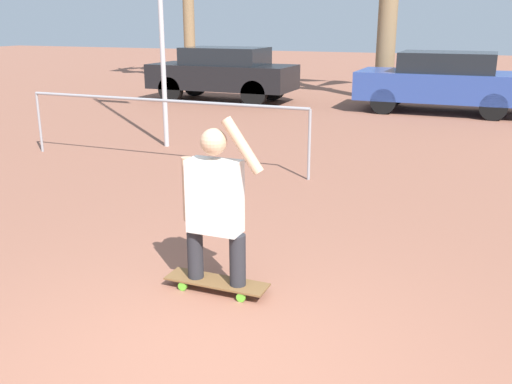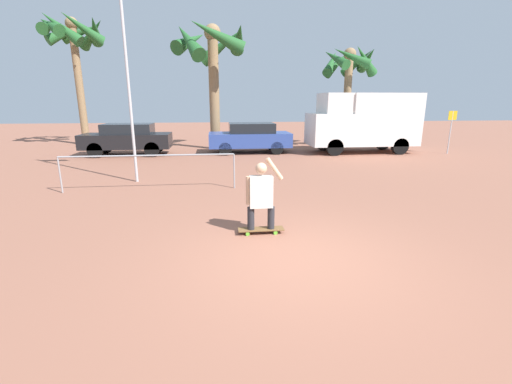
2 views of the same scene
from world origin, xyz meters
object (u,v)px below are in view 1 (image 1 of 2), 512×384
(parked_car_blue, at_px, (443,81))
(parked_car_black, at_px, (223,73))
(skateboard, at_px, (217,282))
(person_skateboarder, at_px, (215,199))

(parked_car_blue, relative_size, parked_car_black, 0.99)
(parked_car_blue, xyz_separation_m, parked_car_black, (-6.09, -0.18, 0.02))
(skateboard, relative_size, person_skateboarder, 0.63)
(person_skateboarder, bearing_deg, parked_car_black, 115.03)
(skateboard, height_order, person_skateboarder, person_skateboarder)
(parked_car_blue, bearing_deg, person_skateboarder, -94.52)
(skateboard, bearing_deg, parked_car_black, 115.04)
(skateboard, xyz_separation_m, parked_car_blue, (0.89, 11.31, 0.72))
(person_skateboarder, bearing_deg, skateboard, 0.00)
(parked_car_black, bearing_deg, skateboard, -64.96)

